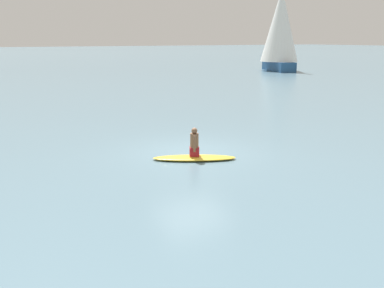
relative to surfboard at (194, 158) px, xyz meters
The scene contains 4 objects.
ground_plane 1.00m from the surfboard, 23.69° to the right, with size 400.00×400.00×0.00m, color slate.
surfboard is the anchor object (origin of this frame).
person_paddler 0.49m from the surfboard, ahead, with size 0.39×0.39×0.93m.
sailboat_far_left 40.00m from the surfboard, 43.84° to the right, with size 6.57×5.56×10.68m.
Camera 1 is at (-12.30, 6.73, 3.81)m, focal length 39.25 mm.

